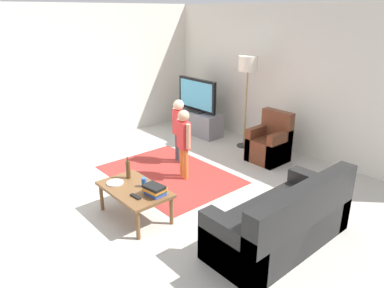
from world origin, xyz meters
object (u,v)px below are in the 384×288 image
soda_can (144,182)px  tv (197,96)px  armchair (270,145)px  floor_lamp (248,69)px  couch (285,224)px  tv_remote (136,197)px  bottle (128,169)px  child_near_tv (179,125)px  plate (115,183)px  book_stack (155,190)px  tv_stand (197,122)px  coffee_table (134,191)px  child_center (184,138)px

soda_can → tv: bearing=127.1°
tv → armchair: tv is taller
floor_lamp → armchair: bearing=-13.8°
couch → armchair: 2.57m
tv → tv_remote: size_ratio=6.47×
couch → bottle: 2.15m
tv → child_near_tv: (0.99, -1.30, -0.16)m
tv_remote → plate: plate is taller
tv → bottle: tv is taller
armchair → couch: bearing=-48.6°
tv → book_stack: tv is taller
tv_stand → couch: 4.20m
tv → coffee_table: (2.05, -2.90, -0.48)m
couch → child_near_tv: size_ratio=1.58×
child_near_tv → bottle: bearing=-63.1°
plate → tv_remote: bearing=0.0°
armchair → book_stack: size_ratio=3.22×
tv_stand → book_stack: size_ratio=4.30×
plate → book_stack: bearing=20.0°
armchair → coffee_table: 2.88m
couch → child_center: 2.21m
couch → tv_remote: 1.80m
tv → coffee_table: size_ratio=1.10×
child_near_tv → soda_can: size_ratio=9.49×
armchair → child_center: 1.74m
floor_lamp → book_stack: bearing=-69.0°
child_center → tv_remote: (0.71, -1.36, -0.25)m
couch → floor_lamp: (-2.48, 2.12, 1.25)m
tv → plate: size_ratio=5.00×
child_center → tv_remote: size_ratio=6.68×
tv_stand → couch: bearing=-27.9°
book_stack → tv_stand: bearing=130.1°
soda_can → book_stack: bearing=-4.5°
child_center → plate: (0.21, -1.36, -0.26)m
couch → coffee_table: couch is taller
coffee_table → tv_remote: bearing=-28.6°
tv_stand → couch: couch is taller
floor_lamp → child_center: size_ratio=1.57×
floor_lamp → tv_stand: bearing=-173.0°
tv → floor_lamp: bearing=8.0°
couch → plate: bearing=-151.0°
tv_stand → book_stack: (2.37, -2.82, 0.24)m
tv → floor_lamp: (1.23, 0.17, 0.70)m
couch → plate: (-1.94, -1.07, 0.14)m
armchair → bottle: size_ratio=2.90×
tv_stand → child_near_tv: (0.99, -1.32, 0.44)m
tv_stand → floor_lamp: floor_lamp is taller
tv_stand → tv_remote: 3.80m
child_center → plate: bearing=-81.0°
tv_stand → tv: size_ratio=1.09×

